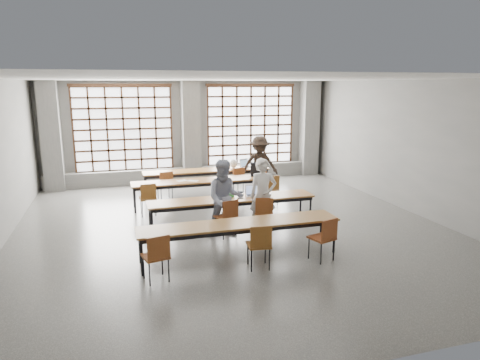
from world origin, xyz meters
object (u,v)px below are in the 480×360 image
object	(u,v)px
student_male	(263,196)
backpack	(256,169)
desk_row_b	(203,182)
chair_mid_right	(271,187)
chair_mid_centre	(222,191)
phone	(241,198)
red_pouch	(155,254)
chair_front_left	(228,214)
plastic_bag	(234,163)
laptop_back	(246,165)
chair_near_mid	(260,242)
chair_mid_left	(148,196)
chair_back_left	(165,183)
desk_row_d	(240,226)
chair_back_mid	(237,178)
chair_near_right	(325,235)
laptop_front	(253,193)
desk_row_c	(232,201)
chair_front_right	(264,211)
desk_row_a	(207,172)
mouse	(270,195)
chair_back_right	(260,177)
chair_near_left	(157,253)
green_box	(229,195)
student_female	(225,198)
student_back	(260,165)

from	to	relation	value
student_male	backpack	bearing A→B (deg)	80.96
desk_row_b	chair_mid_right	bearing A→B (deg)	-19.08
chair_mid_centre	phone	bearing A→B (deg)	-88.32
phone	red_pouch	distance (m)	3.20
chair_front_left	plastic_bag	world-z (taller)	plastic_bag
laptop_back	phone	size ratio (longest dim) A/B	3.52
red_pouch	phone	bearing A→B (deg)	45.68
chair_near_mid	laptop_back	size ratio (longest dim) A/B	1.92
chair_mid_left	chair_near_mid	world-z (taller)	same
chair_back_left	chair_mid_right	distance (m)	3.13
desk_row_d	backpack	size ratio (longest dim) A/B	10.00
chair_back_mid	chair_near_right	xyz separation A→B (m)	(0.20, -5.40, 0.00)
chair_back_left	laptop_front	size ratio (longest dim) A/B	2.22
chair_front_left	backpack	distance (m)	3.28
desk_row_c	chair_front_right	xyz separation A→B (m)	(0.58, -0.63, -0.13)
chair_back_left	laptop_front	xyz separation A→B (m)	(1.79, -2.83, 0.25)
desk_row_a	mouse	xyz separation A→B (m)	(0.79, -3.59, 0.08)
chair_back_right	chair_mid_right	bearing A→B (deg)	-97.02
chair_near_left	backpack	xyz separation A→B (m)	(3.38, 4.66, 0.39)
chair_front_left	green_box	distance (m)	0.78
chair_mid_left	chair_mid_centre	bearing A→B (deg)	0.03
chair_front_left	student_male	world-z (taller)	student_male
desk_row_b	plastic_bag	size ratio (longest dim) A/B	13.99
chair_mid_left	backpack	size ratio (longest dim) A/B	2.20
chair_back_mid	student_female	bearing A→B (deg)	-110.31
desk_row_b	chair_near_left	xyz separation A→B (m)	(-1.78, -4.61, -0.13)
chair_near_mid	chair_back_left	bearing A→B (deg)	101.25
student_back	phone	bearing A→B (deg)	-108.50
desk_row_c	student_female	distance (m)	0.62
chair_mid_left	desk_row_b	bearing A→B (deg)	21.51
green_box	chair_near_left	bearing A→B (deg)	-127.96
phone	plastic_bag	bearing A→B (deg)	76.73
chair_back_right	red_pouch	size ratio (longest dim) A/B	4.40
chair_front_left	backpack	world-z (taller)	backpack
desk_row_a	backpack	bearing A→B (deg)	-48.89
phone	chair_mid_centre	bearing A→B (deg)	91.68
chair_front_left	chair_front_right	world-z (taller)	same
laptop_front	chair_front_right	bearing A→B (deg)	-88.31
chair_near_left	student_male	bearing A→B (deg)	36.67
desk_row_b	student_male	distance (m)	2.79
desk_row_d	chair_back_right	size ratio (longest dim) A/B	4.55
student_female	chair_near_mid	bearing A→B (deg)	-76.42
chair_back_mid	student_back	world-z (taller)	student_back
chair_near_mid	laptop_back	distance (m)	6.35
chair_back_right	green_box	world-z (taller)	chair_back_right
chair_mid_right	backpack	world-z (taller)	backpack
chair_back_right	student_male	bearing A→B (deg)	-108.26
desk_row_d	laptop_back	world-z (taller)	laptop_back
desk_row_a	chair_near_left	distance (m)	6.41
chair_back_mid	red_pouch	world-z (taller)	chair_back_mid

